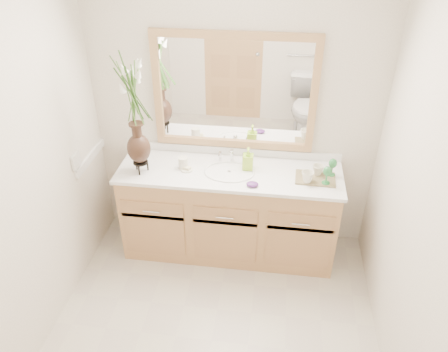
# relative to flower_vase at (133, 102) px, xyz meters

# --- Properties ---
(floor) EXTENTS (2.60, 2.60, 0.00)m
(floor) POSITION_rel_flower_vase_xyz_m (0.71, -0.91, -1.44)
(floor) COLOR beige
(floor) RESTS_ON ground
(wall_back) EXTENTS (2.40, 0.02, 2.40)m
(wall_back) POSITION_rel_flower_vase_xyz_m (0.71, 0.39, -0.24)
(wall_back) COLOR white
(wall_back) RESTS_ON floor
(wall_left) EXTENTS (0.02, 2.60, 2.40)m
(wall_left) POSITION_rel_flower_vase_xyz_m (-0.49, -0.91, -0.24)
(wall_left) COLOR white
(wall_left) RESTS_ON floor
(wall_right) EXTENTS (0.02, 2.60, 2.40)m
(wall_right) POSITION_rel_flower_vase_xyz_m (1.91, -0.91, -0.24)
(wall_right) COLOR white
(wall_right) RESTS_ON floor
(vanity) EXTENTS (1.80, 0.55, 0.80)m
(vanity) POSITION_rel_flower_vase_xyz_m (0.71, 0.10, -1.04)
(vanity) COLOR tan
(vanity) RESTS_ON floor
(counter) EXTENTS (1.84, 0.57, 0.03)m
(counter) POSITION_rel_flower_vase_xyz_m (0.71, 0.10, -0.63)
(counter) COLOR white
(counter) RESTS_ON vanity
(sink) EXTENTS (0.38, 0.34, 0.23)m
(sink) POSITION_rel_flower_vase_xyz_m (0.71, 0.08, -0.66)
(sink) COLOR white
(sink) RESTS_ON counter
(mirror) EXTENTS (1.32, 0.04, 0.97)m
(mirror) POSITION_rel_flower_vase_xyz_m (0.71, 0.37, -0.04)
(mirror) COLOR white
(mirror) RESTS_ON wall_back
(switch_plate) EXTENTS (0.02, 0.12, 0.12)m
(switch_plate) POSITION_rel_flower_vase_xyz_m (-0.47, -0.15, -0.46)
(switch_plate) COLOR white
(switch_plate) RESTS_ON wall_left
(flower_vase) EXTENTS (0.22, 0.22, 0.90)m
(flower_vase) POSITION_rel_flower_vase_xyz_m (0.00, 0.00, 0.00)
(flower_vase) COLOR black
(flower_vase) RESTS_ON counter
(tumbler) EXTENTS (0.08, 0.08, 0.10)m
(tumbler) POSITION_rel_flower_vase_xyz_m (0.33, 0.10, -0.56)
(tumbler) COLOR silver
(tumbler) RESTS_ON counter
(soap_dish) EXTENTS (0.10, 0.10, 0.03)m
(soap_dish) POSITION_rel_flower_vase_xyz_m (0.36, 0.07, -0.60)
(soap_dish) COLOR silver
(soap_dish) RESTS_ON counter
(soap_bottle) EXTENTS (0.08, 0.08, 0.17)m
(soap_bottle) POSITION_rel_flower_vase_xyz_m (0.86, 0.16, -0.52)
(soap_bottle) COLOR #A1D632
(soap_bottle) RESTS_ON counter
(purple_dish) EXTENTS (0.10, 0.09, 0.03)m
(purple_dish) POSITION_rel_flower_vase_xyz_m (0.92, -0.09, -0.59)
(purple_dish) COLOR #51236A
(purple_dish) RESTS_ON counter
(tray) EXTENTS (0.32, 0.22, 0.02)m
(tray) POSITION_rel_flower_vase_xyz_m (1.41, 0.07, -0.60)
(tray) COLOR brown
(tray) RESTS_ON counter
(mug_left) EXTENTS (0.12, 0.12, 0.10)m
(mug_left) POSITION_rel_flower_vase_xyz_m (1.34, 0.00, -0.55)
(mug_left) COLOR silver
(mug_left) RESTS_ON tray
(mug_right) EXTENTS (0.10, 0.09, 0.09)m
(mug_right) POSITION_rel_flower_vase_xyz_m (1.42, 0.12, -0.55)
(mug_right) COLOR silver
(mug_right) RESTS_ON tray
(goblet_front) EXTENTS (0.07, 0.07, 0.15)m
(goblet_front) POSITION_rel_flower_vase_xyz_m (1.48, 0.00, -0.49)
(goblet_front) COLOR #287938
(goblet_front) RESTS_ON tray
(goblet_back) EXTENTS (0.07, 0.07, 0.15)m
(goblet_back) POSITION_rel_flower_vase_xyz_m (1.53, 0.13, -0.50)
(goblet_back) COLOR #287938
(goblet_back) RESTS_ON tray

